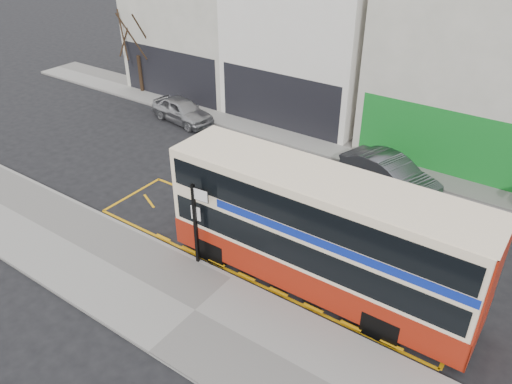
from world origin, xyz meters
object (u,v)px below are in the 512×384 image
Objects in this scene: street_tree_left at (134,21)px; double_decker_bus at (321,232)px; car_grey at (390,174)px; bus_stop_post at (197,217)px; car_silver at (182,110)px.

double_decker_bus is at bearing -27.98° from street_tree_left.
double_decker_bus is at bearing -159.87° from car_grey.
bus_stop_post is 13.07m from car_silver.
car_silver is (-9.15, 9.24, -1.33)m from bus_stop_post.
double_decker_bus is 4.17m from bus_stop_post.
bus_stop_post is 0.77× the size of car_silver.
bus_stop_post is at bearing -159.50° from double_decker_bus.
bus_stop_post reaches higher than car_grey.
car_silver is at bearing 129.23° from bus_stop_post.
car_silver is at bearing 104.44° from car_grey.
street_tree_left is at bearing 151.80° from double_decker_bus.
street_tree_left is at bearing 136.76° from bus_stop_post.
street_tree_left is (-18.49, 9.82, 2.38)m from double_decker_bus.
bus_stop_post is at bearing -126.85° from car_silver.
car_grey is at bearing -7.88° from street_tree_left.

